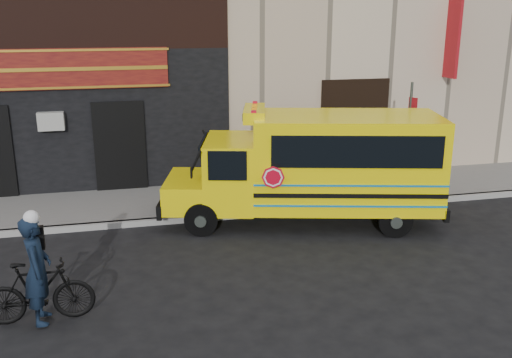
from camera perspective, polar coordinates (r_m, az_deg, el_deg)
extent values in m
plane|color=black|center=(12.58, 1.90, -7.78)|extent=(120.00, 120.00, 0.00)
cube|color=#9B9A95|center=(14.89, -0.66, -3.52)|extent=(40.00, 0.20, 0.15)
cube|color=slate|center=(16.28, -1.79, -1.76)|extent=(40.00, 3.00, 0.15)
cube|color=black|center=(17.02, -19.68, 5.29)|extent=(10.00, 0.30, 4.00)
cube|color=#4D0B10|center=(16.65, -20.25, 10.25)|extent=(6.50, 0.12, 1.10)
cube|color=black|center=(16.90, -13.43, 3.13)|extent=(1.30, 0.10, 2.50)
cube|color=#A5121A|center=(19.07, 19.09, 13.14)|extent=(0.10, 0.70, 2.40)
cylinder|color=black|center=(13.67, -5.50, -4.01)|extent=(0.84, 0.47, 0.80)
cylinder|color=black|center=(15.45, -4.71, -1.55)|extent=(0.84, 0.47, 0.80)
cylinder|color=black|center=(13.92, 13.72, -4.04)|extent=(0.84, 0.47, 0.80)
cylinder|color=black|center=(15.67, 12.27, -1.62)|extent=(0.84, 0.47, 0.80)
cube|color=#FFE405|center=(14.49, -6.89, -1.19)|extent=(1.46, 2.18, 0.70)
cube|color=black|center=(14.65, -8.99, -2.11)|extent=(0.62, 2.02, 0.35)
cube|color=#FFE405|center=(14.23, -2.57, 0.69)|extent=(1.68, 2.33, 1.70)
cube|color=black|center=(14.18, -4.89, 2.26)|extent=(0.50, 1.76, 0.90)
cube|color=#FFE405|center=(14.26, 8.93, 1.87)|extent=(4.90, 3.23, 2.25)
cube|color=black|center=(15.03, 17.40, -2.19)|extent=(0.65, 2.16, 0.30)
cube|color=black|center=(13.09, 10.09, 2.67)|extent=(3.79, 0.99, 0.75)
cube|color=#FFE405|center=(13.88, -0.16, 6.57)|extent=(0.87, 1.67, 0.28)
cylinder|color=red|center=(12.89, 1.72, 0.18)|extent=(0.51, 0.16, 0.52)
cylinder|color=#485049|center=(16.61, 14.94, 3.68)|extent=(0.07, 0.07, 3.30)
cube|color=#A5121A|center=(16.37, 15.42, 7.15)|extent=(0.13, 0.27, 0.41)
cube|color=white|center=(16.46, 15.28, 5.38)|extent=(0.13, 0.27, 0.36)
imported|color=black|center=(10.58, -20.91, -10.49)|extent=(1.86, 0.54, 1.11)
imported|color=black|center=(10.34, -20.99, -8.75)|extent=(0.48, 0.71, 1.89)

